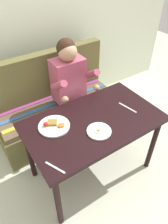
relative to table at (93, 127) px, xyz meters
The scene contains 9 objects.
ground_plane 0.65m from the table, ahead, with size 8.00×8.00×0.00m, color beige.
back_wall 1.43m from the table, 90.00° to the left, with size 4.40×0.10×2.60m, color silver.
table is the anchor object (origin of this frame).
couch 0.83m from the table, 90.00° to the left, with size 1.44×0.56×1.00m.
person 0.61m from the table, 77.30° to the left, with size 0.45×0.61×1.21m.
plate_breakfast 0.36m from the table, 159.51° to the left, with size 0.27×0.27×0.05m.
plate_eggs 0.17m from the table, 107.52° to the right, with size 0.20×0.20×0.04m.
fork 0.57m from the table, 153.77° to the right, with size 0.01×0.17×0.01m, color silver.
knife 0.38m from the table, ahead, with size 0.01×0.20×0.01m, color silver.
Camera 1 is at (-0.82, -1.08, 1.97)m, focal length 33.83 mm.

